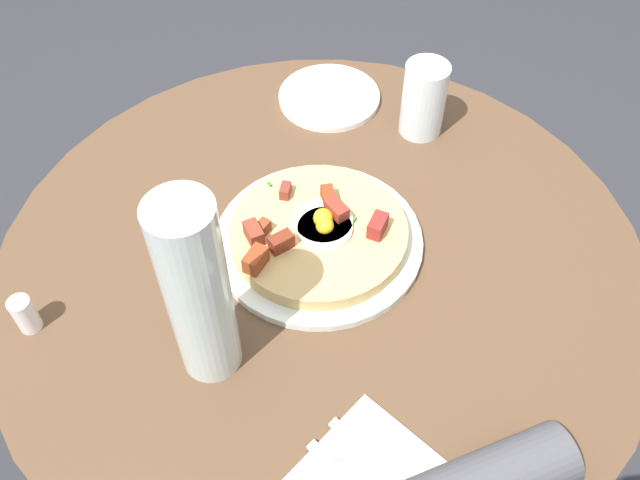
# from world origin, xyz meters

# --- Properties ---
(ground_plane) EXTENTS (6.00, 6.00, 0.00)m
(ground_plane) POSITION_xyz_m (0.00, 0.00, 0.00)
(ground_plane) COLOR #2D2D33
(dining_table) EXTENTS (0.89, 0.89, 0.75)m
(dining_table) POSITION_xyz_m (0.00, 0.00, 0.57)
(dining_table) COLOR brown
(dining_table) RESTS_ON ground_plane
(pizza_plate) EXTENTS (0.29, 0.29, 0.01)m
(pizza_plate) POSITION_xyz_m (-0.01, 0.02, 0.75)
(pizza_plate) COLOR silver
(pizza_plate) RESTS_ON dining_table
(breakfast_pizza) EXTENTS (0.24, 0.24, 0.05)m
(breakfast_pizza) POSITION_xyz_m (-0.01, 0.02, 0.77)
(breakfast_pizza) COLOR tan
(breakfast_pizza) RESTS_ON pizza_plate
(bread_plate) EXTENTS (0.17, 0.17, 0.01)m
(bread_plate) POSITION_xyz_m (-0.08, 0.32, 0.75)
(bread_plate) COLOR white
(bread_plate) RESTS_ON dining_table
(fork) EXTENTS (0.17, 0.09, 0.00)m
(fork) POSITION_xyz_m (0.16, -0.27, 0.76)
(fork) COLOR silver
(fork) RESTS_ON napkin
(water_glass) EXTENTS (0.07, 0.07, 0.12)m
(water_glass) POSITION_xyz_m (0.08, 0.29, 0.81)
(water_glass) COLOR silver
(water_glass) RESTS_ON dining_table
(water_bottle) EXTENTS (0.07, 0.07, 0.27)m
(water_bottle) POSITION_xyz_m (-0.08, -0.19, 0.88)
(water_bottle) COLOR silver
(water_bottle) RESTS_ON dining_table
(salt_shaker) EXTENTS (0.03, 0.03, 0.05)m
(salt_shaker) POSITION_xyz_m (-0.32, -0.21, 0.78)
(salt_shaker) COLOR white
(salt_shaker) RESTS_ON dining_table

